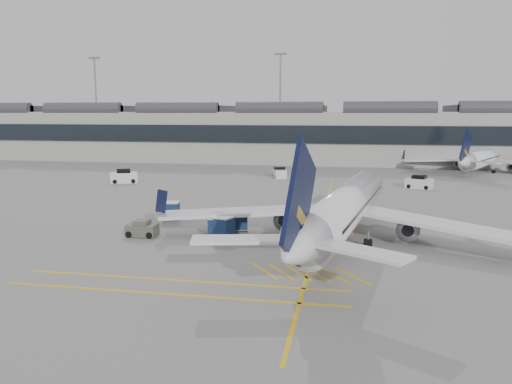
% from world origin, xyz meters
% --- Properties ---
extents(ground, '(220.00, 220.00, 0.00)m').
position_xyz_m(ground, '(0.00, 0.00, 0.00)').
color(ground, gray).
rests_on(ground, ground).
extents(terminal, '(200.00, 20.45, 12.40)m').
position_xyz_m(terminal, '(0.00, 71.93, 6.14)').
color(terminal, '#9E9E99').
rests_on(terminal, ground).
extents(light_masts, '(113.00, 0.60, 25.45)m').
position_xyz_m(light_masts, '(-1.67, 86.00, 14.49)').
color(light_masts, slate).
rests_on(light_masts, ground).
extents(apron_markings, '(0.25, 60.00, 0.01)m').
position_xyz_m(apron_markings, '(10.00, 10.00, 0.01)').
color(apron_markings, gold).
rests_on(apron_markings, ground).
extents(airliner_main, '(32.62, 35.92, 9.61)m').
position_xyz_m(airliner_main, '(12.31, 2.59, 2.82)').
color(airliner_main, silver).
rests_on(airliner_main, ground).
extents(airliner_far, '(26.36, 29.08, 8.45)m').
position_xyz_m(airliner_far, '(37.13, 58.35, 2.48)').
color(airliner_far, silver).
rests_on(airliner_far, ground).
extents(belt_loader, '(4.93, 3.12, 1.97)m').
position_xyz_m(belt_loader, '(8.29, 9.12, 0.58)').
color(belt_loader, silver).
rests_on(belt_loader, ground).
extents(baggage_cart_a, '(2.20, 2.04, 1.86)m').
position_xyz_m(baggage_cart_a, '(2.53, 4.23, 1.00)').
color(baggage_cart_a, gray).
rests_on(baggage_cart_a, ground).
extents(baggage_cart_b, '(2.33, 2.13, 2.00)m').
position_xyz_m(baggage_cart_b, '(1.90, 1.10, 1.07)').
color(baggage_cart_b, gray).
rests_on(baggage_cart_b, ground).
extents(baggage_cart_c, '(2.00, 1.75, 1.86)m').
position_xyz_m(baggage_cart_c, '(1.59, 1.23, 1.00)').
color(baggage_cart_c, gray).
rests_on(baggage_cart_c, ground).
extents(baggage_cart_d, '(1.94, 1.69, 1.84)m').
position_xyz_m(baggage_cart_d, '(-5.32, 7.89, 0.98)').
color(baggage_cart_d, gray).
rests_on(baggage_cart_d, ground).
extents(ramp_agent_a, '(0.70, 0.66, 1.61)m').
position_xyz_m(ramp_agent_a, '(6.86, 9.65, 0.81)').
color(ramp_agent_a, '#E3450B').
rests_on(ramp_agent_a, ground).
extents(ramp_agent_b, '(1.04, 0.90, 1.84)m').
position_xyz_m(ramp_agent_b, '(6.02, 6.67, 0.92)').
color(ramp_agent_b, orange).
rests_on(ramp_agent_b, ground).
extents(pushback_tug, '(2.65, 1.66, 1.48)m').
position_xyz_m(pushback_tug, '(-5.37, 0.68, 0.66)').
color(pushback_tug, '#4E4F43').
rests_on(pushback_tug, ground).
extents(safety_cone_nose, '(0.32, 0.32, 0.45)m').
position_xyz_m(safety_cone_nose, '(6.55, 20.05, 0.22)').
color(safety_cone_nose, '#F24C0A').
rests_on(safety_cone_nose, ground).
extents(safety_cone_engine, '(0.33, 0.33, 0.45)m').
position_xyz_m(safety_cone_engine, '(12.97, 4.99, 0.23)').
color(safety_cone_engine, '#F24C0A').
rests_on(safety_cone_engine, ground).
extents(service_van_left, '(4.61, 3.63, 2.12)m').
position_xyz_m(service_van_left, '(-22.10, 32.25, 0.95)').
color(service_van_left, silver).
rests_on(service_van_left, ground).
extents(service_van_mid, '(2.93, 4.11, 1.91)m').
position_xyz_m(service_van_mid, '(0.98, 42.67, 0.85)').
color(service_van_mid, silver).
rests_on(service_van_mid, ground).
extents(service_van_right, '(4.12, 3.09, 1.90)m').
position_xyz_m(service_van_right, '(22.59, 34.79, 0.85)').
color(service_van_right, silver).
rests_on(service_van_right, ground).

